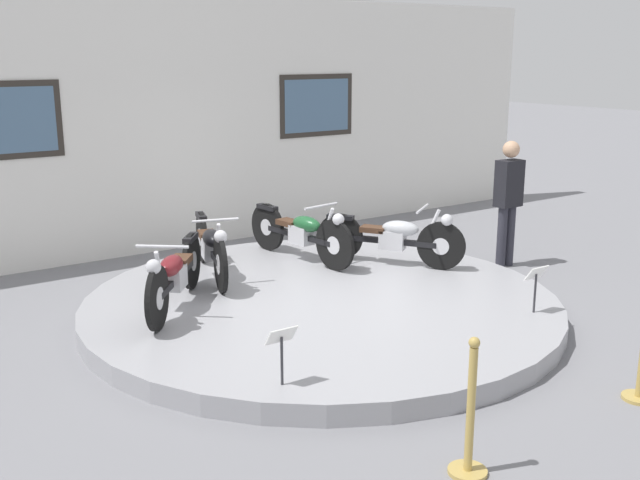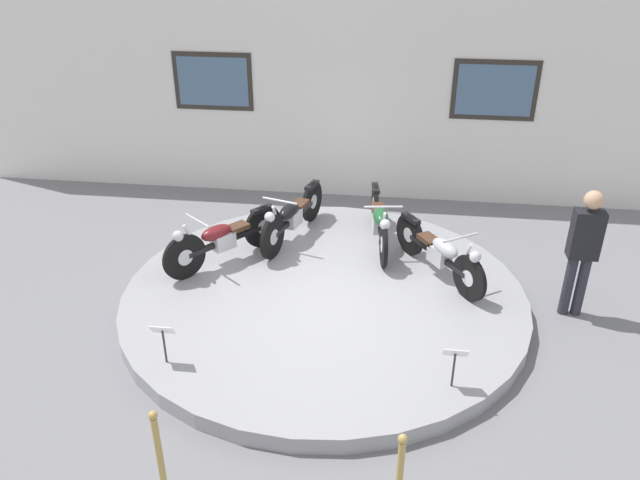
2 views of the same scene
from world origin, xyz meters
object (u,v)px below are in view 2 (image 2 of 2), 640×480
Objects in this scene: motorcycle_black at (292,215)px; info_placard_front_left at (163,335)px; visitor_standing at (583,247)px; motorcycle_silver at (440,252)px; motorcycle_maroon at (223,238)px; motorcycle_green at (379,220)px; info_placard_front_centre at (455,358)px; stanchion_post_left_of_entry at (162,471)px.

motorcycle_black is 3.23m from info_placard_front_left.
visitor_standing is at bearing -17.63° from motorcycle_black.
motorcycle_black is 1.17× the size of motorcycle_silver.
motorcycle_maroon is 0.95× the size of motorcycle_silver.
motorcycle_green is 3.89× the size of info_placard_front_centre.
motorcycle_silver is 1.79m from visitor_standing.
motorcycle_maroon reaches higher than info_placard_front_left.
visitor_standing is at bearing 39.44° from stanchion_post_left_of_entry.
motorcycle_green is at bearing 21.13° from motorcycle_maroon.
motorcycle_maroon and motorcycle_green have the same top height.
motorcycle_black is at bearing 158.77° from motorcycle_silver.
motorcycle_maroon is 4.74m from visitor_standing.
info_placard_front_centre is 3.05m from stanchion_post_left_of_entry.
stanchion_post_left_of_entry reaches higher than motorcycle_maroon.
motorcycle_maroon reaches higher than info_placard_front_centre.
motorcycle_maroon is 3.01m from motorcycle_silver.
motorcycle_green is 1.20m from motorcycle_silver.
motorcycle_black is 3.82m from info_placard_front_centre.
visitor_standing is at bearing -12.83° from motorcycle_silver.
motorcycle_silver reaches higher than info_placard_front_centre.
motorcycle_green is 1.15× the size of visitor_standing.
visitor_standing is (1.64, 1.87, 0.41)m from info_placard_front_centre.
motorcycle_black reaches higher than motorcycle_green.
motorcycle_silver is (3.01, -0.00, -0.01)m from motorcycle_maroon.
info_placard_front_centre is (0.91, -3.10, -0.02)m from motorcycle_green.
motorcycle_black reaches higher than motorcycle_maroon.
info_placard_front_centre is 0.50× the size of stanchion_post_left_of_entry.
motorcycle_silver is 1.62× the size of stanchion_post_left_of_entry.
motorcycle_black is at bearing 73.74° from info_placard_front_left.
motorcycle_silver is 3.24× the size of info_placard_front_centre.
motorcycle_green is at bearing 154.31° from visitor_standing.
motorcycle_silver is 2.26m from info_placard_front_centre.
info_placard_front_centre is (0.06, -2.26, -0.01)m from motorcycle_silver.
motorcycle_silver reaches higher than info_placard_front_left.
visitor_standing is at bearing 21.47° from info_placard_front_left.
stanchion_post_left_of_entry reaches higher than info_placard_front_centre.
info_placard_front_left is 1.00× the size of info_placard_front_centre.
visitor_standing reaches higher than motorcycle_black.
visitor_standing is (4.71, -0.39, 0.39)m from motorcycle_maroon.
motorcycle_maroon is 3.09× the size of info_placard_front_centre.
stanchion_post_left_of_entry reaches higher than motorcycle_green.
info_placard_front_left is at bearing -143.63° from motorcycle_silver.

